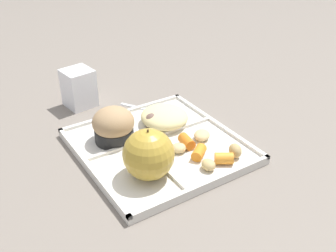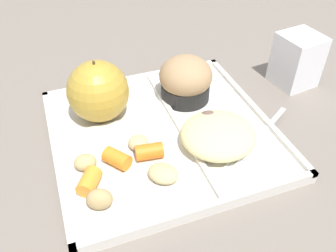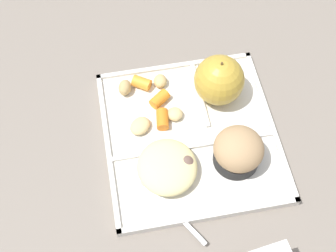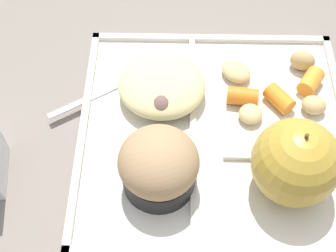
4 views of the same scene
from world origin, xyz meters
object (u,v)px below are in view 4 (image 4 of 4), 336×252
at_px(green_apple, 296,162).
at_px(plastic_fork, 122,84).
at_px(bran_muffin, 159,166).
at_px(lunch_tray, 214,134).

height_order(green_apple, plastic_fork, green_apple).
bearing_deg(bran_muffin, plastic_fork, -69.36).
height_order(lunch_tray, bran_muffin, bran_muffin).
relative_size(bran_muffin, plastic_fork, 0.57).
distance_m(green_apple, bran_muffin, 0.14).
height_order(lunch_tray, plastic_fork, lunch_tray).
bearing_deg(green_apple, bran_muffin, 0.00).
xyz_separation_m(bran_muffin, plastic_fork, (0.05, -0.13, -0.03)).
bearing_deg(lunch_tray, green_apple, 138.88).
xyz_separation_m(lunch_tray, plastic_fork, (0.11, -0.07, 0.01)).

